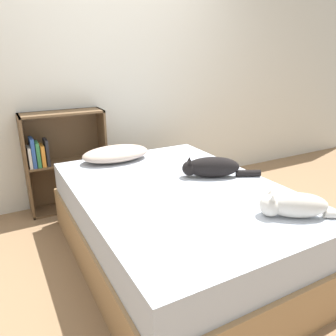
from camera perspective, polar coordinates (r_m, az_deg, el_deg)
The scene contains 7 objects.
ground_plane at distance 2.59m, azimuth 1.64°, elevation -15.06°, with size 8.00×8.00×0.00m, color #846647.
wall_back at distance 3.44m, azimuth -10.63°, elevation 15.52°, with size 8.00×0.06×2.50m.
bed at distance 2.44m, azimuth 1.70°, elevation -9.64°, with size 1.39×1.99×0.57m.
pillow at distance 2.91m, azimuth -9.08°, elevation 2.50°, with size 0.59×0.34×0.13m.
cat_light at distance 2.02m, azimuth 20.87°, elevation -6.11°, with size 0.47×0.34×0.15m.
cat_dark at distance 2.51m, azimuth 7.49°, elevation 0.10°, with size 0.56×0.35×0.16m.
bookshelf at distance 3.32m, azimuth -17.95°, elevation 1.45°, with size 0.75×0.26×0.96m.
Camera 1 is at (-1.09, -1.84, 1.46)m, focal length 35.00 mm.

